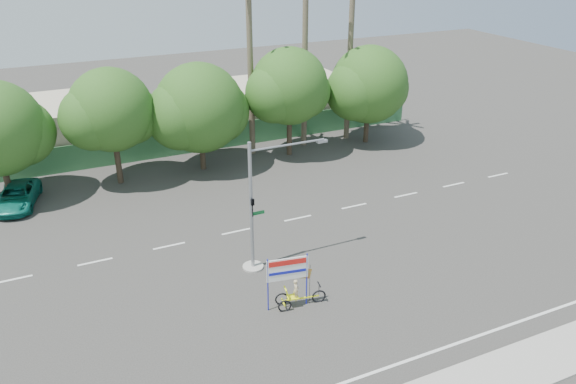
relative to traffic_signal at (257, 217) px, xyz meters
name	(u,v)px	position (x,y,z in m)	size (l,w,h in m)	color
ground	(331,297)	(2.20, -3.98, -2.92)	(120.00, 120.00, 0.00)	#33302D
fence	(202,139)	(2.20, 17.52, -1.92)	(38.00, 0.08, 2.00)	#336B3D
building_left	(61,127)	(-7.80, 22.02, -0.92)	(12.00, 8.00, 4.00)	beige
building_right	(273,103)	(10.20, 22.02, -1.12)	(14.00, 8.00, 3.60)	beige
tree_left	(111,113)	(-4.85, 14.02, 2.14)	(6.66, 5.60, 8.07)	#473828
tree_center	(199,110)	(1.14, 14.02, 1.55)	(7.62, 6.40, 7.85)	#473828
tree_right	(289,89)	(8.15, 14.02, 2.32)	(6.90, 5.80, 8.36)	#473828
tree_far_right	(368,87)	(15.15, 14.02, 1.73)	(7.38, 6.20, 7.94)	#473828
palm_tall	(305,12)	(10.20, 15.52, 7.55)	(3.73, 3.79, 17.45)	#70604C
palm_mid	(351,24)	(14.20, 15.52, 6.48)	(3.73, 3.79, 15.45)	#70604C
palm_short	(250,39)	(5.70, 15.52, 5.94)	(3.73, 3.79, 14.45)	#70604C
traffic_signal	(257,217)	(0.00, 0.00, 0.00)	(4.72, 1.10, 7.00)	gray
trike_billboard	(293,286)	(0.21, -3.87, -1.78)	(2.84, 0.90, 2.82)	black
pickup_truck	(17,196)	(-11.38, 13.01, -2.25)	(2.23, 4.83, 1.34)	#107161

